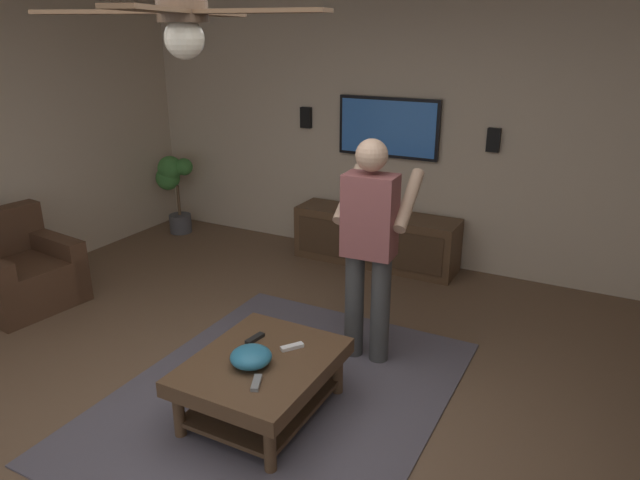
{
  "coord_description": "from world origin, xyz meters",
  "views": [
    {
      "loc": [
        -2.37,
        -1.77,
        2.31
      ],
      "look_at": [
        0.78,
        -0.11,
        1.03
      ],
      "focal_mm": 32.78,
      "sensor_mm": 36.0,
      "label": 1
    }
  ],
  "objects_px": {
    "potted_plant_tall": "(173,183)",
    "remote_white": "(292,347)",
    "remote_grey": "(256,383)",
    "coffee_table": "(262,373)",
    "tv": "(388,127)",
    "remote_black": "(255,338)",
    "media_console": "(375,238)",
    "wall_speaker_right": "(306,118)",
    "person_standing": "(370,239)",
    "vase_round": "(374,201)",
    "bowl": "(251,357)",
    "wall_speaker_left": "(494,140)",
    "armchair": "(20,274)",
    "ceiling_fan": "(183,20)"
  },
  "relations": [
    {
      "from": "remote_black",
      "to": "wall_speaker_right",
      "type": "bearing_deg",
      "value": 30.04
    },
    {
      "from": "media_console",
      "to": "wall_speaker_right",
      "type": "xyz_separation_m",
      "value": [
        0.25,
        0.95,
        1.15
      ]
    },
    {
      "from": "remote_black",
      "to": "remote_grey",
      "type": "xyz_separation_m",
      "value": [
        -0.42,
        -0.29,
        0.0
      ]
    },
    {
      "from": "remote_white",
      "to": "wall_speaker_right",
      "type": "height_order",
      "value": "wall_speaker_right"
    },
    {
      "from": "media_console",
      "to": "vase_round",
      "type": "distance_m",
      "value": 0.39
    },
    {
      "from": "armchair",
      "to": "media_console",
      "type": "height_order",
      "value": "armchair"
    },
    {
      "from": "person_standing",
      "to": "wall_speaker_left",
      "type": "height_order",
      "value": "person_standing"
    },
    {
      "from": "media_console",
      "to": "wall_speaker_right",
      "type": "height_order",
      "value": "wall_speaker_right"
    },
    {
      "from": "armchair",
      "to": "potted_plant_tall",
      "type": "relative_size",
      "value": 0.97
    },
    {
      "from": "potted_plant_tall",
      "to": "bowl",
      "type": "distance_m",
      "value": 3.91
    },
    {
      "from": "armchair",
      "to": "wall_speaker_left",
      "type": "xyz_separation_m",
      "value": [
        2.6,
        -3.46,
        1.07
      ]
    },
    {
      "from": "remote_white",
      "to": "remote_black",
      "type": "relative_size",
      "value": 1.0
    },
    {
      "from": "remote_black",
      "to": "wall_speaker_left",
      "type": "relative_size",
      "value": 0.68
    },
    {
      "from": "armchair",
      "to": "wall_speaker_left",
      "type": "distance_m",
      "value": 4.46
    },
    {
      "from": "tv",
      "to": "person_standing",
      "type": "bearing_deg",
      "value": 18.61
    },
    {
      "from": "remote_black",
      "to": "remote_grey",
      "type": "height_order",
      "value": "same"
    },
    {
      "from": "coffee_table",
      "to": "ceiling_fan",
      "type": "distance_m",
      "value": 2.18
    },
    {
      "from": "media_console",
      "to": "remote_white",
      "type": "relative_size",
      "value": 11.33
    },
    {
      "from": "bowl",
      "to": "wall_speaker_left",
      "type": "bearing_deg",
      "value": -12.86
    },
    {
      "from": "tv",
      "to": "remote_white",
      "type": "bearing_deg",
      "value": 9.77
    },
    {
      "from": "coffee_table",
      "to": "wall_speaker_right",
      "type": "relative_size",
      "value": 4.55
    },
    {
      "from": "person_standing",
      "to": "potted_plant_tall",
      "type": "distance_m",
      "value": 3.59
    },
    {
      "from": "media_console",
      "to": "person_standing",
      "type": "distance_m",
      "value": 1.99
    },
    {
      "from": "person_standing",
      "to": "potted_plant_tall",
      "type": "height_order",
      "value": "person_standing"
    },
    {
      "from": "potted_plant_tall",
      "to": "remote_white",
      "type": "distance_m",
      "value": 3.82
    },
    {
      "from": "remote_black",
      "to": "ceiling_fan",
      "type": "relative_size",
      "value": 0.13
    },
    {
      "from": "tv",
      "to": "remote_black",
      "type": "height_order",
      "value": "tv"
    },
    {
      "from": "media_console",
      "to": "person_standing",
      "type": "height_order",
      "value": "person_standing"
    },
    {
      "from": "armchair",
      "to": "coffee_table",
      "type": "distance_m",
      "value": 2.8
    },
    {
      "from": "remote_white",
      "to": "vase_round",
      "type": "bearing_deg",
      "value": 47.24
    },
    {
      "from": "bowl",
      "to": "remote_black",
      "type": "distance_m",
      "value": 0.31
    },
    {
      "from": "media_console",
      "to": "tv",
      "type": "height_order",
      "value": "tv"
    },
    {
      "from": "remote_white",
      "to": "ceiling_fan",
      "type": "height_order",
      "value": "ceiling_fan"
    },
    {
      "from": "remote_black",
      "to": "wall_speaker_left",
      "type": "bearing_deg",
      "value": -9.46
    },
    {
      "from": "bowl",
      "to": "tv",
      "type": "bearing_deg",
      "value": 6.66
    },
    {
      "from": "wall_speaker_right",
      "to": "remote_white",
      "type": "bearing_deg",
      "value": -152.66
    },
    {
      "from": "potted_plant_tall",
      "to": "wall_speaker_left",
      "type": "height_order",
      "value": "wall_speaker_left"
    },
    {
      "from": "potted_plant_tall",
      "to": "remote_white",
      "type": "relative_size",
      "value": 6.16
    },
    {
      "from": "person_standing",
      "to": "ceiling_fan",
      "type": "bearing_deg",
      "value": 171.97
    },
    {
      "from": "media_console",
      "to": "wall_speaker_left",
      "type": "xyz_separation_m",
      "value": [
        0.25,
        -1.05,
        1.07
      ]
    },
    {
      "from": "remote_black",
      "to": "potted_plant_tall",
      "type": "bearing_deg",
      "value": 56.66
    },
    {
      "from": "coffee_table",
      "to": "tv",
      "type": "bearing_deg",
      "value": 7.16
    },
    {
      "from": "media_console",
      "to": "potted_plant_tall",
      "type": "xyz_separation_m",
      "value": [
        -0.16,
        2.53,
        0.33
      ]
    },
    {
      "from": "person_standing",
      "to": "ceiling_fan",
      "type": "xyz_separation_m",
      "value": [
        -1.66,
        0.13,
        1.41
      ]
    },
    {
      "from": "remote_grey",
      "to": "vase_round",
      "type": "xyz_separation_m",
      "value": [
        2.98,
        0.54,
        0.25
      ]
    },
    {
      "from": "armchair",
      "to": "remote_black",
      "type": "xyz_separation_m",
      "value": [
        -0.18,
        -2.61,
        0.13
      ]
    },
    {
      "from": "remote_grey",
      "to": "coffee_table",
      "type": "bearing_deg",
      "value": -177.01
    },
    {
      "from": "wall_speaker_right",
      "to": "armchair",
      "type": "bearing_deg",
      "value": 150.74
    },
    {
      "from": "coffee_table",
      "to": "remote_black",
      "type": "distance_m",
      "value": 0.27
    },
    {
      "from": "tv",
      "to": "wall_speaker_left",
      "type": "relative_size",
      "value": 4.84
    }
  ]
}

